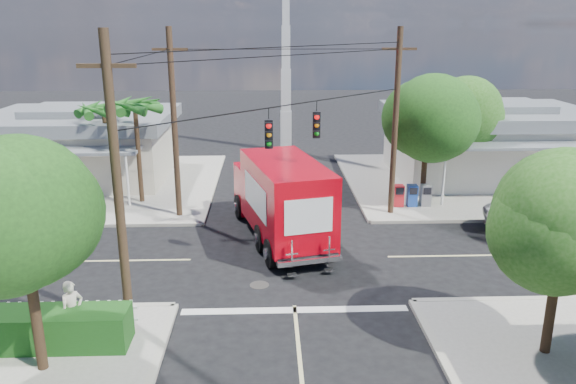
{
  "coord_description": "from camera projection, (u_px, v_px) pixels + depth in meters",
  "views": [
    {
      "loc": [
        -0.83,
        -20.94,
        9.09
      ],
      "look_at": [
        0.0,
        2.0,
        2.2
      ],
      "focal_mm": 35.0,
      "sensor_mm": 36.0,
      "label": 1
    }
  ],
  "objects": [
    {
      "name": "building_ne",
      "position": [
        488.0,
        141.0,
        33.91
      ],
      "size": [
        11.8,
        10.2,
        4.5
      ],
      "color": "silver",
      "rests_on": "sidewalk_ne"
    },
    {
      "name": "sidewalk_nw",
      "position": [
        96.0,
        185.0,
        32.7
      ],
      "size": [
        14.12,
        14.12,
        0.14
      ],
      "color": "gray",
      "rests_on": "ground"
    },
    {
      "name": "radio_tower",
      "position": [
        286.0,
        74.0,
        40.23
      ],
      "size": [
        0.8,
        0.8,
        17.0
      ],
      "color": "silver",
      "rests_on": "ground"
    },
    {
      "name": "road_markings",
      "position": [
        291.0,
        274.0,
        21.28
      ],
      "size": [
        32.0,
        32.0,
        0.01
      ],
      "color": "beige",
      "rests_on": "ground"
    },
    {
      "name": "palm_nw_front",
      "position": [
        135.0,
        108.0,
        28.16
      ],
      "size": [
        3.01,
        3.08,
        5.59
      ],
      "color": "#422D1C",
      "rests_on": "sidewalk_nw"
    },
    {
      "name": "parked_car",
      "position": [
        559.0,
        218.0,
        24.8
      ],
      "size": [
        6.22,
        2.97,
        1.71
      ],
      "primitive_type": "imported",
      "rotation": [
        0.0,
        0.0,
        1.55
      ],
      "color": "silver",
      "rests_on": "ground"
    },
    {
      "name": "building_nw",
      "position": [
        82.0,
        144.0,
        33.56
      ],
      "size": [
        10.8,
        10.2,
        4.3
      ],
      "color": "beige",
      "rests_on": "sidewalk_nw"
    },
    {
      "name": "vending_boxes",
      "position": [
        412.0,
        195.0,
        28.65
      ],
      "size": [
        1.9,
        0.5,
        1.1
      ],
      "color": "red",
      "rests_on": "sidewalk_ne"
    },
    {
      "name": "tree_se",
      "position": [
        565.0,
        223.0,
        14.84
      ],
      "size": [
        3.67,
        3.54,
        5.62
      ],
      "color": "#422D1C",
      "rests_on": "sidewalk_se"
    },
    {
      "name": "sidewalk_ne",
      "position": [
        465.0,
        182.0,
        33.46
      ],
      "size": [
        14.12,
        14.12,
        0.14
      ],
      "color": "gray",
      "rests_on": "ground"
    },
    {
      "name": "tree_sw_front",
      "position": [
        22.0,
        223.0,
        13.98
      ],
      "size": [
        3.88,
        3.78,
        6.03
      ],
      "color": "#422D1C",
      "rests_on": "sidewalk_sw"
    },
    {
      "name": "hedge_sw",
      "position": [
        20.0,
        329.0,
        16.08
      ],
      "size": [
        6.2,
        1.2,
        1.1
      ],
      "primitive_type": "cube",
      "color": "#194915",
      "rests_on": "sidewalk_sw"
    },
    {
      "name": "ground",
      "position": [
        290.0,
        258.0,
        22.69
      ],
      "size": [
        120.0,
        120.0,
        0.0
      ],
      "primitive_type": "plane",
      "color": "black",
      "rests_on": "ground"
    },
    {
      "name": "palm_nw_back",
      "position": [
        104.0,
        111.0,
        29.63
      ],
      "size": [
        3.01,
        3.08,
        5.19
      ],
      "color": "#422D1C",
      "rests_on": "sidewalk_nw"
    },
    {
      "name": "tree_ne_front",
      "position": [
        428.0,
        114.0,
        28.03
      ],
      "size": [
        4.21,
        4.14,
        6.66
      ],
      "color": "#422D1C",
      "rests_on": "sidewalk_ne"
    },
    {
      "name": "tree_ne_back",
      "position": [
        464.0,
        118.0,
        30.4
      ],
      "size": [
        3.77,
        3.66,
        5.82
      ],
      "color": "#422D1C",
      "rests_on": "sidewalk_ne"
    },
    {
      "name": "picket_fence",
      "position": [
        38.0,
        316.0,
        16.86
      ],
      "size": [
        5.94,
        0.06,
        1.0
      ],
      "color": "silver",
      "rests_on": "sidewalk_sw"
    },
    {
      "name": "utility_poles",
      "position": [
        250.0,
        137.0,
        22.82
      ],
      "size": [
        12.0,
        10.68,
        9.0
      ],
      "color": "#473321",
      "rests_on": "ground"
    },
    {
      "name": "pedestrian",
      "position": [
        73.0,
        311.0,
        16.36
      ],
      "size": [
        0.78,
        0.79,
        1.85
      ],
      "primitive_type": "imported",
      "rotation": [
        0.0,
        0.0,
        0.82
      ],
      "color": "beige",
      "rests_on": "sidewalk_sw"
    },
    {
      "name": "delivery_truck",
      "position": [
        281.0,
        198.0,
        24.29
      ],
      "size": [
        4.47,
        8.76,
        3.64
      ],
      "color": "black",
      "rests_on": "ground"
    }
  ]
}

